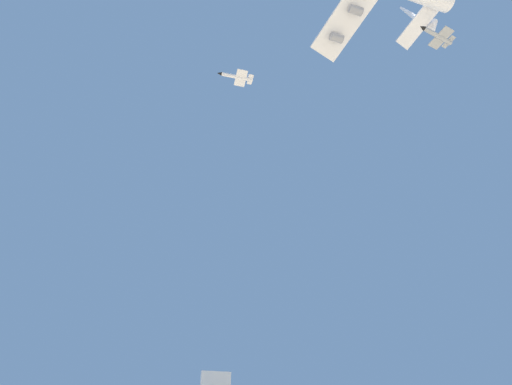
% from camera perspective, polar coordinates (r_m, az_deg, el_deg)
% --- Properties ---
extents(chase_jet_lead, '(15.22, 8.29, 4.00)m').
position_cam_1_polar(chase_jet_lead, '(151.88, 27.31, 21.60)').
color(chase_jet_lead, '#999EA3').
extents(chase_jet_left_wing, '(15.29, 8.90, 4.00)m').
position_cam_1_polar(chase_jet_left_wing, '(153.35, -3.08, 18.17)').
color(chase_jet_left_wing, silver).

